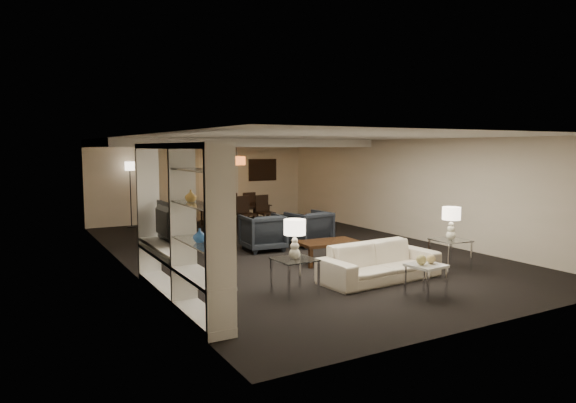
# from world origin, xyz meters

# --- Properties ---
(floor) EXTENTS (11.00, 11.00, 0.00)m
(floor) POSITION_xyz_m (0.00, 0.00, 0.00)
(floor) COLOR black
(floor) RESTS_ON ground
(ceiling) EXTENTS (7.00, 11.00, 0.02)m
(ceiling) POSITION_xyz_m (0.00, 0.00, 2.50)
(ceiling) COLOR silver
(ceiling) RESTS_ON ground
(wall_back) EXTENTS (7.00, 0.02, 2.50)m
(wall_back) POSITION_xyz_m (0.00, 5.50, 1.25)
(wall_back) COLOR beige
(wall_back) RESTS_ON ground
(wall_front) EXTENTS (7.00, 0.02, 2.50)m
(wall_front) POSITION_xyz_m (0.00, -5.50, 1.25)
(wall_front) COLOR beige
(wall_front) RESTS_ON ground
(wall_left) EXTENTS (0.02, 11.00, 2.50)m
(wall_left) POSITION_xyz_m (-3.50, 0.00, 1.25)
(wall_left) COLOR beige
(wall_left) RESTS_ON ground
(wall_right) EXTENTS (0.02, 11.00, 2.50)m
(wall_right) POSITION_xyz_m (3.50, 0.00, 1.25)
(wall_right) COLOR beige
(wall_right) RESTS_ON ground
(ceiling_soffit) EXTENTS (7.00, 4.00, 0.20)m
(ceiling_soffit) POSITION_xyz_m (0.00, 3.50, 2.40)
(ceiling_soffit) COLOR silver
(ceiling_soffit) RESTS_ON ceiling
(curtains) EXTENTS (1.50, 0.12, 2.40)m
(curtains) POSITION_xyz_m (-0.90, 5.42, 1.20)
(curtains) COLOR beige
(curtains) RESTS_ON wall_back
(door) EXTENTS (0.90, 0.05, 2.10)m
(door) POSITION_xyz_m (0.70, 5.47, 1.05)
(door) COLOR silver
(door) RESTS_ON wall_back
(painting) EXTENTS (0.95, 0.04, 0.65)m
(painting) POSITION_xyz_m (2.10, 5.46, 1.55)
(painting) COLOR #142D38
(painting) RESTS_ON wall_back
(media_unit) EXTENTS (0.38, 3.40, 2.35)m
(media_unit) POSITION_xyz_m (-3.31, -2.60, 1.18)
(media_unit) COLOR white
(media_unit) RESTS_ON wall_left
(pendant_light) EXTENTS (0.52, 0.52, 0.24)m
(pendant_light) POSITION_xyz_m (0.30, 3.50, 1.92)
(pendant_light) COLOR #D8591E
(pendant_light) RESTS_ON ceiling_soffit
(sofa) EXTENTS (2.23, 0.98, 0.64)m
(sofa) POSITION_xyz_m (0.12, -3.02, 0.32)
(sofa) COLOR beige
(sofa) RESTS_ON floor
(coffee_table) EXTENTS (1.25, 0.78, 0.43)m
(coffee_table) POSITION_xyz_m (0.12, -1.42, 0.21)
(coffee_table) COLOR black
(coffee_table) RESTS_ON floor
(armchair_left) EXTENTS (0.93, 0.95, 0.81)m
(armchair_left) POSITION_xyz_m (-0.48, 0.28, 0.41)
(armchair_left) COLOR black
(armchair_left) RESTS_ON floor
(armchair_right) EXTENTS (0.95, 0.97, 0.81)m
(armchair_right) POSITION_xyz_m (0.72, 0.28, 0.41)
(armchair_right) COLOR black
(armchair_right) RESTS_ON floor
(side_table_left) EXTENTS (0.62, 0.62, 0.56)m
(side_table_left) POSITION_xyz_m (-1.58, -3.02, 0.28)
(side_table_left) COLOR silver
(side_table_left) RESTS_ON floor
(side_table_right) EXTENTS (0.65, 0.65, 0.56)m
(side_table_right) POSITION_xyz_m (1.82, -3.02, 0.28)
(side_table_right) COLOR white
(side_table_right) RESTS_ON floor
(table_lamp_left) EXTENTS (0.37, 0.37, 0.62)m
(table_lamp_left) POSITION_xyz_m (-1.58, -3.02, 0.87)
(table_lamp_left) COLOR beige
(table_lamp_left) RESTS_ON side_table_left
(table_lamp_right) EXTENTS (0.34, 0.34, 0.62)m
(table_lamp_right) POSITION_xyz_m (1.82, -3.02, 0.87)
(table_lamp_right) COLOR white
(table_lamp_right) RESTS_ON side_table_right
(marble_table) EXTENTS (0.55, 0.55, 0.50)m
(marble_table) POSITION_xyz_m (0.12, -4.12, 0.25)
(marble_table) COLOR white
(marble_table) RESTS_ON floor
(gold_gourd_a) EXTENTS (0.16, 0.16, 0.16)m
(gold_gourd_a) POSITION_xyz_m (0.02, -4.12, 0.58)
(gold_gourd_a) COLOR #CABB6B
(gold_gourd_a) RESTS_ON marble_table
(gold_gourd_b) EXTENTS (0.14, 0.14, 0.14)m
(gold_gourd_b) POSITION_xyz_m (0.22, -4.12, 0.57)
(gold_gourd_b) COLOR #D9B972
(gold_gourd_b) RESTS_ON marble_table
(television) EXTENTS (1.11, 0.15, 0.64)m
(television) POSITION_xyz_m (-3.28, -1.61, 1.07)
(television) COLOR black
(television) RESTS_ON media_unit
(vase_blue) EXTENTS (0.18, 0.18, 0.18)m
(vase_blue) POSITION_xyz_m (-3.31, -3.54, 1.15)
(vase_blue) COLOR #285CB0
(vase_blue) RESTS_ON media_unit
(vase_amber) EXTENTS (0.16, 0.16, 0.16)m
(vase_amber) POSITION_xyz_m (-3.31, -3.22, 1.64)
(vase_amber) COLOR gold
(vase_amber) RESTS_ON media_unit
(floor_speaker) EXTENTS (0.13, 0.13, 1.07)m
(floor_speaker) POSITION_xyz_m (-2.62, -1.28, 0.54)
(floor_speaker) COLOR black
(floor_speaker) RESTS_ON floor
(dining_table) EXTENTS (1.84, 1.06, 0.64)m
(dining_table) POSITION_xyz_m (0.37, 3.67, 0.32)
(dining_table) COLOR black
(dining_table) RESTS_ON floor
(chair_nl) EXTENTS (0.45, 0.45, 0.95)m
(chair_nl) POSITION_xyz_m (-0.23, 3.02, 0.47)
(chair_nl) COLOR black
(chair_nl) RESTS_ON floor
(chair_nm) EXTENTS (0.48, 0.48, 0.95)m
(chair_nm) POSITION_xyz_m (0.37, 3.02, 0.47)
(chair_nm) COLOR black
(chair_nm) RESTS_ON floor
(chair_nr) EXTENTS (0.49, 0.49, 0.95)m
(chair_nr) POSITION_xyz_m (0.97, 3.02, 0.47)
(chair_nr) COLOR black
(chair_nr) RESTS_ON floor
(chair_fl) EXTENTS (0.46, 0.46, 0.95)m
(chair_fl) POSITION_xyz_m (-0.23, 4.32, 0.47)
(chair_fl) COLOR black
(chair_fl) RESTS_ON floor
(chair_fm) EXTENTS (0.47, 0.47, 0.95)m
(chair_fm) POSITION_xyz_m (0.37, 4.32, 0.47)
(chair_fm) COLOR black
(chair_fm) RESTS_ON floor
(chair_fr) EXTENTS (0.47, 0.47, 0.95)m
(chair_fr) POSITION_xyz_m (0.97, 4.32, 0.47)
(chair_fr) COLOR black
(chair_fr) RESTS_ON floor
(floor_lamp) EXTENTS (0.34, 0.34, 1.89)m
(floor_lamp) POSITION_xyz_m (-2.27, 5.20, 0.94)
(floor_lamp) COLOR black
(floor_lamp) RESTS_ON floor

